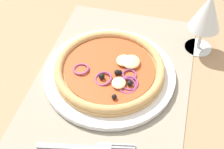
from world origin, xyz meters
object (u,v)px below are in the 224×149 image
object	(u,v)px
plate	(110,74)
pizza	(110,69)
wine_glass	(207,14)
fork	(91,148)

from	to	relation	value
plate	pizza	world-z (taller)	pizza
plate	wine_glass	size ratio (longest dim) A/B	1.93
pizza	wine_glass	size ratio (longest dim) A/B	1.61
pizza	plate	bearing A→B (deg)	-108.39
pizza	fork	bearing A→B (deg)	3.76
plate	pizza	bearing A→B (deg)	71.61
pizza	fork	size ratio (longest dim) A/B	1.34
fork	wine_glass	world-z (taller)	wine_glass
fork	wine_glass	bearing A→B (deg)	50.85
plate	fork	xyz separation A→B (cm)	(18.07, 1.30, -0.38)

